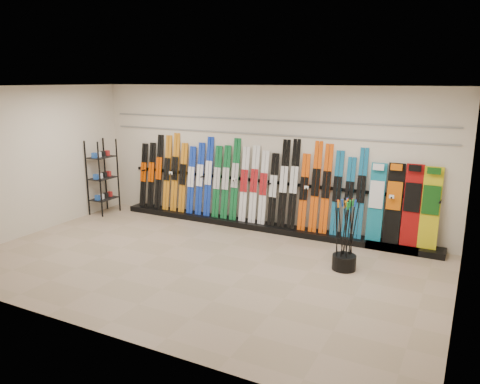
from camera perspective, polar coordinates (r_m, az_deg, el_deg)
The scene contains 13 objects.
floor at distance 8.20m, azimuth -4.82°, elevation -8.77°, with size 8.00×8.00×0.00m, color tan.
back_wall at distance 9.93m, azimuth 2.67°, elevation 4.20°, with size 8.00×8.00×0.00m, color beige.
left_wall at distance 10.43m, azimuth -24.03°, elevation 3.49°, with size 5.00×5.00×0.00m, color beige.
right_wall at distance 6.61m, azimuth 25.80°, elevation -1.90°, with size 5.00×5.00×0.00m, color beige.
ceiling at distance 7.60m, azimuth -5.27°, elevation 12.67°, with size 8.00×8.00×0.00m, color silver.
ski_rack_base at distance 9.98m, azimuth 3.23°, elevation -4.27°, with size 8.00×0.40×0.12m, color black.
skis at distance 10.09m, azimuth 0.08°, elevation 1.18°, with size 5.37×0.29×1.83m.
snowboards at distance 9.12m, azimuth 19.33°, elevation -1.48°, with size 1.27×0.23×1.51m.
accessory_rack at distance 11.48m, azimuth -16.39°, elevation 1.78°, with size 0.40×0.60×1.76m, color black.
pole_bin at distance 8.12m, azimuth 12.56°, elevation -8.36°, with size 0.40×0.40×0.25m, color black.
ski_poles at distance 7.99m, azimuth 12.72°, elevation -5.02°, with size 0.36×0.36×1.18m.
slatwall_rail_0 at distance 9.84m, azimuth 2.66°, elevation 7.06°, with size 7.60×0.02×0.03m, color gray.
slatwall_rail_1 at distance 9.81m, azimuth 2.68°, elevation 8.80°, with size 7.60×0.02×0.03m, color gray.
Camera 1 is at (4.06, -6.42, 3.10)m, focal length 35.00 mm.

